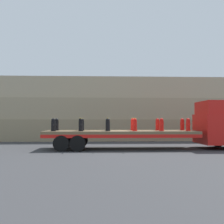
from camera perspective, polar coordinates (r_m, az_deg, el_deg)
ground_plane at (r=16.00m, az=2.01°, el=-8.43°), size 120.00×120.00×0.00m
rock_cliff at (r=23.20m, az=0.65°, el=0.62°), size 60.00×3.30×5.70m
truck_cab at (r=17.60m, az=23.40°, el=-2.67°), size 2.56×2.66×3.05m
flatbed_trailer at (r=15.89m, az=-0.04°, el=-5.04°), size 9.51×2.67×1.16m
fire_hydrant_black_near_0 at (r=15.58m, az=-13.28°, el=-2.87°), size 0.32×0.56×0.79m
fire_hydrant_black_far_0 at (r=16.69m, az=-12.54°, el=-2.82°), size 0.32×0.56×0.79m
fire_hydrant_black_near_1 at (r=15.35m, az=-7.17°, el=-2.93°), size 0.32×0.56×0.79m
fire_hydrant_black_far_1 at (r=16.48m, az=-6.83°, el=-2.86°), size 0.32×0.56×0.79m
fire_hydrant_black_near_2 at (r=15.30m, az=-0.95°, el=-2.94°), size 0.32×0.56×0.79m
fire_hydrant_black_far_2 at (r=16.43m, az=-1.04°, el=-2.88°), size 0.32×0.56×0.79m
fire_hydrant_red_near_3 at (r=15.43m, az=5.25°, el=-2.93°), size 0.32×0.56×0.79m
fire_hydrant_red_far_3 at (r=16.55m, az=4.73°, el=-2.86°), size 0.32×0.56×0.79m
fire_hydrant_red_near_4 at (r=15.73m, az=11.27°, el=-2.88°), size 0.32×0.56×0.79m
fire_hydrant_red_far_4 at (r=16.84m, az=10.36°, el=-2.82°), size 0.32×0.56×0.79m
fire_hydrant_red_near_5 at (r=16.20m, az=17.00°, el=-2.80°), size 0.32×0.56×0.79m
fire_hydrant_red_far_5 at (r=17.28m, az=15.75°, el=-2.76°), size 0.32×0.56×0.79m
cargo_strap_rear at (r=15.91m, az=-6.99°, el=-1.40°), size 0.05×2.78×0.01m
cargo_strap_middle at (r=15.86m, az=-0.99°, el=-1.41°), size 0.05×2.78×0.01m
cargo_strap_front at (r=15.99m, az=4.97°, el=-1.41°), size 0.05×2.78×0.01m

